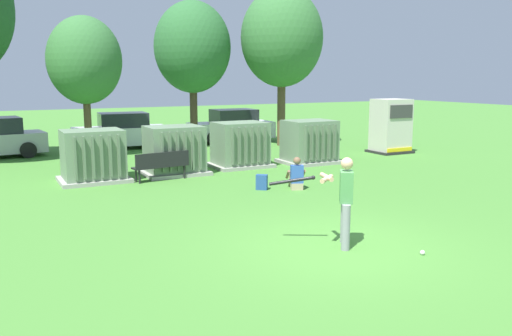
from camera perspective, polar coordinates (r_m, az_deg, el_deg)
ground_plane at (r=10.53m, az=8.50°, el=-8.30°), size 96.00×96.00×0.00m
transformer_west at (r=17.32m, az=-17.06°, el=1.19°), size 2.10×1.70×1.62m
transformer_mid_west at (r=18.00m, az=-8.75°, el=1.82°), size 2.10×1.70×1.62m
transformer_mid_east at (r=19.32m, az=-1.70°, el=2.47°), size 2.10×1.70×1.62m
transformer_east at (r=20.24m, az=5.74°, el=2.76°), size 2.10×1.70×1.62m
generator_enclosure at (r=23.58m, az=14.24°, el=4.35°), size 1.60×1.40×2.30m
park_bench at (r=16.97m, az=-10.10°, el=0.43°), size 1.84×0.62×0.92m
batter at (r=10.32m, az=9.30°, el=-3.08°), size 1.46×1.13×1.74m
sports_ball at (r=10.39m, az=17.41°, el=-8.64°), size 0.09×0.09×0.09m
seated_spectator at (r=15.55m, az=4.33°, el=-0.89°), size 0.65×0.79×0.96m
backpack at (r=15.45m, az=0.63°, el=-1.54°), size 0.37×0.37×0.44m
tree_center_left at (r=22.82m, az=-17.90°, el=10.89°), size 2.95×2.95×5.64m
tree_center_right at (r=24.74m, az=-6.82°, el=12.70°), size 3.46×3.46×6.61m
tree_right at (r=25.33m, az=2.79°, el=13.72°), size 3.81×3.81×7.28m
parked_car_left_of_center at (r=25.09m, az=-14.26°, el=3.78°), size 4.31×2.15×1.62m
parked_car_right_of_center at (r=26.87m, az=-2.61°, el=4.45°), size 4.24×2.00×1.62m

